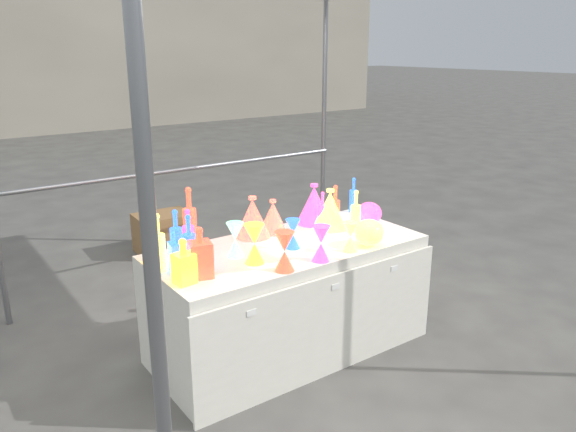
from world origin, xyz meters
TOP-DOWN VIEW (x-y plane):
  - ground at (0.00, 0.00)m, footprint 80.00×80.00m
  - display_table at (0.00, -0.01)m, footprint 1.84×0.83m
  - background_building at (4.00, 14.00)m, footprint 14.00×6.00m
  - cardboard_box_closed at (0.08, 2.28)m, footprint 0.55×0.41m
  - cardboard_box_flat at (0.50, 1.84)m, footprint 0.65×0.48m
  - bottle_0 at (-0.85, 0.24)m, footprint 0.10×0.10m
  - bottle_1 at (-0.70, 0.18)m, footprint 0.10×0.10m
  - bottle_2 at (-0.52, 0.35)m, footprint 0.11×0.11m
  - bottle_3 at (-0.60, 0.22)m, footprint 0.09×0.09m
  - bottle_4 at (-0.85, 0.08)m, footprint 0.10×0.10m
  - bottle_7 at (-0.68, 0.04)m, footprint 0.08×0.08m
  - decanter_0 at (-0.81, -0.16)m, footprint 0.12×0.12m
  - decanter_1 at (-0.70, -0.14)m, footprint 0.15×0.15m
  - decanter_2 at (-0.76, 0.01)m, footprint 0.12×0.12m
  - hourglass_0 at (-0.26, -0.34)m, footprint 0.14×0.14m
  - hourglass_1 at (0.00, -0.34)m, footprint 0.12×0.12m
  - hourglass_2 at (0.26, -0.31)m, footprint 0.11×0.11m
  - hourglass_3 at (-0.38, 0.03)m, footprint 0.11×0.11m
  - hourglass_4 at (-0.34, -0.13)m, footprint 0.16×0.16m
  - hourglass_5 at (-0.00, -0.06)m, footprint 0.11×0.11m
  - globe_1 at (0.43, -0.30)m, footprint 0.24×0.24m
  - globe_3 at (0.74, 0.03)m, footprint 0.21×0.21m
  - lampshade_0 at (-0.09, 0.28)m, footprint 0.31×0.31m
  - lampshade_1 at (0.07, 0.28)m, footprint 0.24×0.24m
  - lampshade_2 at (0.43, 0.28)m, footprint 0.30×0.30m
  - lampshade_3 at (0.45, 0.12)m, footprint 0.28×0.28m
  - bottle_8 at (0.86, 0.33)m, footprint 0.08×0.08m
  - bottle_9 at (0.49, 0.12)m, footprint 0.09×0.09m
  - bottle_10 at (0.41, 0.15)m, footprint 0.08×0.08m
  - bottle_11 at (0.55, -0.04)m, footprint 0.08×0.08m

SIDE VIEW (x-z plane):
  - ground at x=0.00m, z-range 0.00..0.00m
  - cardboard_box_flat at x=0.50m, z-range 0.00..0.05m
  - cardboard_box_closed at x=0.08m, z-range 0.00..0.39m
  - display_table at x=0.00m, z-range 0.00..0.75m
  - globe_3 at x=0.74m, z-range 0.75..0.90m
  - globe_1 at x=0.43m, z-range 0.75..0.90m
  - hourglass_2 at x=0.26m, z-range 0.75..0.94m
  - hourglass_5 at x=0.00m, z-range 0.75..0.94m
  - hourglass_3 at x=-0.38m, z-range 0.75..0.97m
  - hourglass_1 at x=0.00m, z-range 0.75..0.97m
  - lampshade_1 at x=0.07m, z-range 0.75..0.98m
  - hourglass_0 at x=-0.26m, z-range 0.75..0.99m
  - hourglass_4 at x=-0.34m, z-range 0.75..0.99m
  - decanter_0 at x=-0.81m, z-range 0.75..1.01m
  - decanter_2 at x=-0.76m, z-range 0.75..1.01m
  - bottle_10 at x=0.41m, z-range 0.75..1.02m
  - bottle_8 at x=0.86m, z-range 0.75..1.02m
  - lampshade_0 at x=-0.09m, z-range 0.75..1.03m
  - lampshade_3 at x=0.45m, z-range 0.75..1.04m
  - decanter_1 at x=-0.70m, z-range 0.75..1.05m
  - lampshade_2 at x=0.43m, z-range 0.75..1.05m
  - bottle_3 at x=-0.60m, z-range 0.75..1.05m
  - bottle_11 at x=0.55m, z-range 0.75..1.05m
  - bottle_9 at x=0.49m, z-range 0.75..1.06m
  - bottle_1 at x=-0.70m, z-range 0.75..1.07m
  - bottle_7 at x=-0.68m, z-range 0.75..1.07m
  - bottle_0 at x=-0.85m, z-range 0.75..1.07m
  - bottle_4 at x=-0.85m, z-range 0.75..1.10m
  - bottle_2 at x=-0.52m, z-range 0.75..1.15m
  - background_building at x=4.00m, z-range 0.00..6.00m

